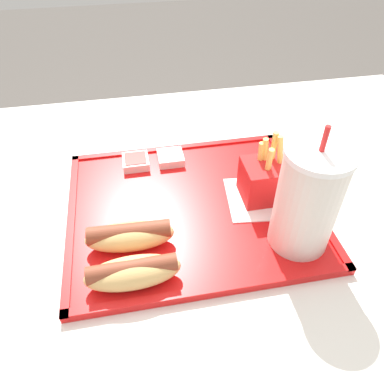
# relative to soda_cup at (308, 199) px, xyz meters

# --- Properties ---
(dining_table) EXTENTS (1.21, 0.88, 0.75)m
(dining_table) POSITION_rel_soda_cup_xyz_m (0.14, -0.08, -0.47)
(dining_table) COLOR beige
(dining_table) RESTS_ON ground_plane
(food_tray) EXTENTS (0.40, 0.34, 0.01)m
(food_tray) POSITION_rel_soda_cup_xyz_m (0.14, -0.10, -0.09)
(food_tray) COLOR red
(food_tray) RESTS_ON dining_table
(paper_napkin) EXTENTS (0.14, 0.12, 0.00)m
(paper_napkin) POSITION_rel_soda_cup_xyz_m (0.02, -0.10, -0.08)
(paper_napkin) COLOR white
(paper_napkin) RESTS_ON food_tray
(soda_cup) EXTENTS (0.09, 0.09, 0.20)m
(soda_cup) POSITION_rel_soda_cup_xyz_m (0.00, 0.00, 0.00)
(soda_cup) COLOR silver
(soda_cup) RESTS_ON food_tray
(hot_dog_far) EXTENTS (0.13, 0.05, 0.04)m
(hot_dog_far) POSITION_rel_soda_cup_xyz_m (0.25, 0.03, -0.06)
(hot_dog_far) COLOR tan
(hot_dog_far) RESTS_ON food_tray
(hot_dog_near) EXTENTS (0.13, 0.05, 0.04)m
(hot_dog_near) POSITION_rel_soda_cup_xyz_m (0.25, -0.03, -0.06)
(hot_dog_near) COLOR tan
(hot_dog_near) RESTS_ON food_tray
(fries_carton) EXTENTS (0.08, 0.07, 0.12)m
(fries_carton) POSITION_rel_soda_cup_xyz_m (0.02, -0.10, -0.05)
(fries_carton) COLOR red
(fries_carton) RESTS_ON food_tray
(sauce_cup_mayo) EXTENTS (0.05, 0.05, 0.02)m
(sauce_cup_mayo) POSITION_rel_soda_cup_xyz_m (0.16, -0.23, -0.07)
(sauce_cup_mayo) COLOR silver
(sauce_cup_mayo) RESTS_ON food_tray
(sauce_cup_ketchup) EXTENTS (0.05, 0.05, 0.02)m
(sauce_cup_ketchup) POSITION_rel_soda_cup_xyz_m (0.23, -0.23, -0.07)
(sauce_cup_ketchup) COLOR silver
(sauce_cup_ketchup) RESTS_ON food_tray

